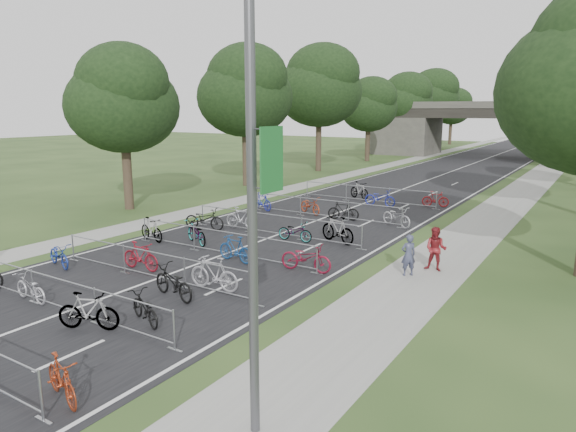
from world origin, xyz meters
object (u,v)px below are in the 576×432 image
overpass_bridge (492,130)px  pedestrian_b (436,249)px  lamppost (254,211)px  pedestrian_a (408,255)px

overpass_bridge → pedestrian_b: 52.01m
lamppost → pedestrian_a: size_ratio=5.28×
overpass_bridge → pedestrian_a: bearing=-81.8°
pedestrian_a → pedestrian_b: bearing=-165.9°
pedestrian_b → lamppost: bearing=-92.0°
lamppost → pedestrian_b: 12.21m
overpass_bridge → pedestrian_b: bearing=-80.9°
overpass_bridge → lamppost: bearing=-82.5°
lamppost → pedestrian_b: bearing=90.5°
pedestrian_b → pedestrian_a: bearing=-124.3°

